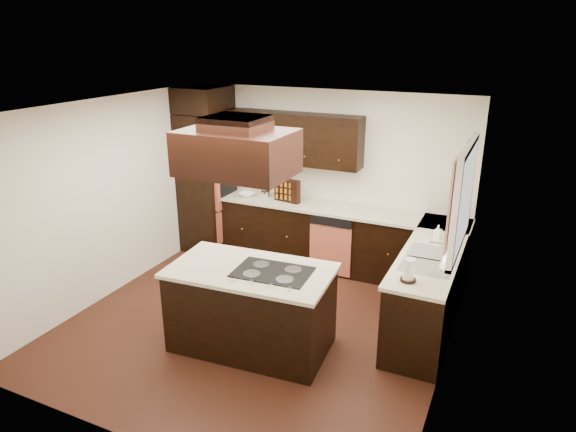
% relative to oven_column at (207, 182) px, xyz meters
% --- Properties ---
extents(floor, '(4.20, 4.20, 0.02)m').
position_rel_oven_column_xyz_m(floor, '(1.78, -1.71, -1.07)').
color(floor, '#4F2618').
rests_on(floor, ground).
extents(ceiling, '(4.20, 4.20, 0.02)m').
position_rel_oven_column_xyz_m(ceiling, '(1.78, -1.71, 1.45)').
color(ceiling, silver).
rests_on(ceiling, ground).
extents(wall_back, '(4.20, 0.02, 2.50)m').
position_rel_oven_column_xyz_m(wall_back, '(1.78, 0.40, 0.19)').
color(wall_back, white).
rests_on(wall_back, ground).
extents(wall_front, '(4.20, 0.02, 2.50)m').
position_rel_oven_column_xyz_m(wall_front, '(1.78, -3.81, 0.19)').
color(wall_front, white).
rests_on(wall_front, ground).
extents(wall_left, '(0.02, 4.20, 2.50)m').
position_rel_oven_column_xyz_m(wall_left, '(-0.33, -1.71, 0.19)').
color(wall_left, white).
rests_on(wall_left, ground).
extents(wall_right, '(0.02, 4.20, 2.50)m').
position_rel_oven_column_xyz_m(wall_right, '(3.88, -1.71, 0.19)').
color(wall_right, white).
rests_on(wall_right, ground).
extents(oven_column, '(0.65, 0.75, 2.12)m').
position_rel_oven_column_xyz_m(oven_column, '(0.00, 0.00, 0.00)').
color(oven_column, black).
rests_on(oven_column, floor).
extents(wall_oven_face, '(0.05, 0.62, 0.78)m').
position_rel_oven_column_xyz_m(wall_oven_face, '(0.35, 0.00, 0.06)').
color(wall_oven_face, '#DA6C4C').
rests_on(wall_oven_face, oven_column).
extents(base_cabinets_back, '(2.93, 0.60, 0.88)m').
position_rel_oven_column_xyz_m(base_cabinets_back, '(1.81, 0.09, -0.62)').
color(base_cabinets_back, black).
rests_on(base_cabinets_back, floor).
extents(base_cabinets_right, '(0.60, 2.40, 0.88)m').
position_rel_oven_column_xyz_m(base_cabinets_right, '(3.58, -0.80, -0.62)').
color(base_cabinets_right, black).
rests_on(base_cabinets_right, floor).
extents(countertop_back, '(2.93, 0.63, 0.04)m').
position_rel_oven_column_xyz_m(countertop_back, '(1.81, 0.08, -0.16)').
color(countertop_back, beige).
rests_on(countertop_back, base_cabinets_back).
extents(countertop_right, '(0.63, 2.40, 0.04)m').
position_rel_oven_column_xyz_m(countertop_right, '(3.56, -0.80, -0.16)').
color(countertop_right, beige).
rests_on(countertop_right, base_cabinets_right).
extents(upper_cabinets, '(2.00, 0.34, 0.72)m').
position_rel_oven_column_xyz_m(upper_cabinets, '(1.34, 0.23, 0.75)').
color(upper_cabinets, black).
rests_on(upper_cabinets, wall_back).
extents(dishwasher_front, '(0.60, 0.05, 0.72)m').
position_rel_oven_column_xyz_m(dishwasher_front, '(2.10, -0.20, -0.66)').
color(dishwasher_front, '#DA6C4C').
rests_on(dishwasher_front, floor).
extents(window_frame, '(0.06, 1.32, 1.12)m').
position_rel_oven_column_xyz_m(window_frame, '(3.85, -1.16, 0.59)').
color(window_frame, white).
rests_on(window_frame, wall_right).
extents(window_pane, '(0.00, 1.20, 1.00)m').
position_rel_oven_column_xyz_m(window_pane, '(3.87, -1.16, 0.59)').
color(window_pane, white).
rests_on(window_pane, wall_right).
extents(curtain_left, '(0.02, 0.34, 0.90)m').
position_rel_oven_column_xyz_m(curtain_left, '(3.79, -1.57, 0.64)').
color(curtain_left, beige).
rests_on(curtain_left, wall_right).
extents(curtain_right, '(0.02, 0.34, 0.90)m').
position_rel_oven_column_xyz_m(curtain_right, '(3.79, -0.74, 0.64)').
color(curtain_right, beige).
rests_on(curtain_right, wall_right).
extents(sink_rim, '(0.52, 0.84, 0.01)m').
position_rel_oven_column_xyz_m(sink_rim, '(3.58, -1.16, -0.14)').
color(sink_rim, silver).
rests_on(sink_rim, countertop_right).
extents(island, '(1.69, 1.01, 0.88)m').
position_rel_oven_column_xyz_m(island, '(1.93, -2.16, -0.62)').
color(island, black).
rests_on(island, floor).
extents(island_top, '(1.76, 1.07, 0.04)m').
position_rel_oven_column_xyz_m(island_top, '(1.93, -2.16, -0.16)').
color(island_top, beige).
rests_on(island_top, island).
extents(cooktop, '(0.81, 0.57, 0.01)m').
position_rel_oven_column_xyz_m(cooktop, '(2.18, -2.14, -0.13)').
color(cooktop, black).
rests_on(cooktop, island_top).
extents(range_hood, '(1.05, 0.72, 0.42)m').
position_rel_oven_column_xyz_m(range_hood, '(1.88, -2.25, 1.10)').
color(range_hood, black).
rests_on(range_hood, ceiling).
extents(hood_duct, '(0.55, 0.50, 0.13)m').
position_rel_oven_column_xyz_m(hood_duct, '(1.88, -2.25, 1.38)').
color(hood_duct, black).
rests_on(hood_duct, ceiling).
extents(blender_base, '(0.15, 0.15, 0.10)m').
position_rel_oven_column_xyz_m(blender_base, '(0.96, 0.07, -0.09)').
color(blender_base, silver).
rests_on(blender_base, countertop_back).
extents(blender_pitcher, '(0.13, 0.13, 0.26)m').
position_rel_oven_column_xyz_m(blender_pitcher, '(0.96, 0.07, 0.09)').
color(blender_pitcher, silver).
rests_on(blender_pitcher, blender_base).
extents(spice_rack, '(0.41, 0.17, 0.33)m').
position_rel_oven_column_xyz_m(spice_rack, '(1.33, 0.04, 0.03)').
color(spice_rack, black).
rests_on(spice_rack, countertop_back).
extents(mixing_bowl, '(0.28, 0.28, 0.06)m').
position_rel_oven_column_xyz_m(mixing_bowl, '(0.69, 0.01, -0.11)').
color(mixing_bowl, white).
rests_on(mixing_bowl, countertop_back).
extents(soap_bottle, '(0.09, 0.09, 0.17)m').
position_rel_oven_column_xyz_m(soap_bottle, '(3.55, -0.49, -0.06)').
color(soap_bottle, white).
rests_on(soap_bottle, countertop_right).
extents(paper_towel, '(0.12, 0.12, 0.24)m').
position_rel_oven_column_xyz_m(paper_towel, '(3.47, -1.75, -0.02)').
color(paper_towel, white).
rests_on(paper_towel, countertop_right).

